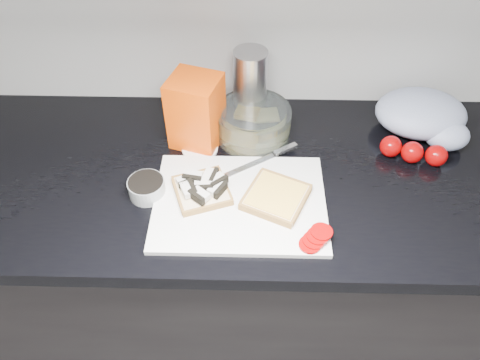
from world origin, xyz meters
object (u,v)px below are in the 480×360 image
bread_bag (196,111)px  steel_canister (250,87)px  glass_bowl (253,123)px  cutting_board (240,202)px

bread_bag → steel_canister: bearing=51.6°
glass_bowl → bread_bag: (-0.15, -0.02, 0.05)m
bread_bag → steel_canister: (0.14, 0.09, 0.01)m
glass_bowl → steel_canister: 0.09m
bread_bag → steel_canister: size_ratio=0.90×
steel_canister → cutting_board: bearing=-93.5°
cutting_board → glass_bowl: (0.03, 0.25, 0.03)m
steel_canister → glass_bowl: bearing=-81.4°
glass_bowl → bread_bag: bearing=-170.5°
glass_bowl → cutting_board: bearing=-96.8°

